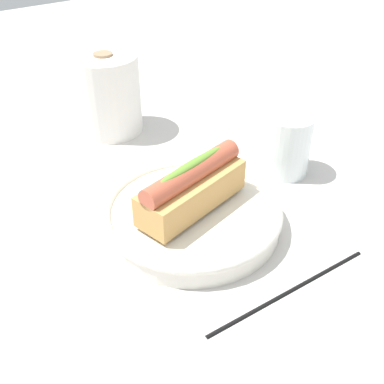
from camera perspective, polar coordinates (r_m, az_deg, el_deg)
The scene contains 6 objects.
ground_plane at distance 0.60m, azimuth 1.54°, elevation -4.05°, with size 2.40×2.40×0.00m, color beige.
serving_bowl at distance 0.59m, azimuth -0.00°, elevation -2.77°, with size 0.23×0.23×0.03m.
hotdog_front at distance 0.56m, azimuth -0.00°, elevation 0.65°, with size 0.16×0.08×0.06m.
water_glass at distance 0.69m, azimuth 11.49°, elevation 5.27°, with size 0.07×0.07×0.09m.
paper_towel_roll at distance 0.80m, azimuth -10.30°, elevation 11.67°, with size 0.11×0.11×0.13m.
chopstick_near at distance 0.52m, azimuth 11.90°, elevation -11.61°, with size 0.01×0.01×0.22m, color black.
Camera 1 is at (-0.28, -0.37, 0.38)m, focal length 43.73 mm.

